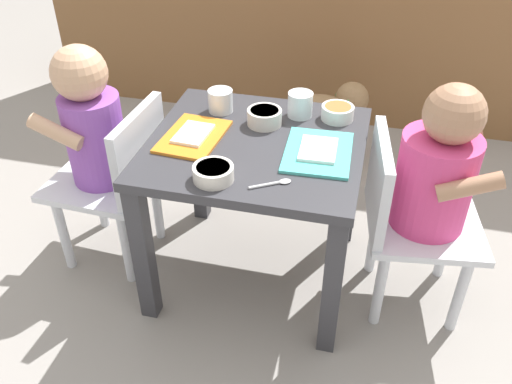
{
  "coord_description": "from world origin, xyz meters",
  "views": [
    {
      "loc": [
        0.28,
        -1.14,
        1.14
      ],
      "look_at": [
        0.0,
        0.0,
        0.29
      ],
      "focal_mm": 38.2,
      "sensor_mm": 36.0,
      "label": 1
    }
  ],
  "objects_px": {
    "cereal_bowl_right_side": "(213,173)",
    "water_cup_right": "(221,102)",
    "seated_child_left": "(98,136)",
    "seated_child_right": "(430,179)",
    "veggie_bowl_far": "(338,112)",
    "dining_table": "(256,170)",
    "food_tray_left": "(193,136)",
    "dog": "(316,119)",
    "veggie_bowl_near": "(265,117)",
    "spoon_by_left_tray": "(275,183)",
    "water_cup_left": "(300,106)",
    "food_tray_right": "(318,151)"
  },
  "relations": [
    {
      "from": "dining_table",
      "to": "food_tray_right",
      "type": "distance_m",
      "value": 0.18
    },
    {
      "from": "veggie_bowl_far",
      "to": "dog",
      "type": "bearing_deg",
      "value": 104.15
    },
    {
      "from": "seated_child_left",
      "to": "food_tray_right",
      "type": "xyz_separation_m",
      "value": [
        0.59,
        -0.0,
        0.04
      ]
    },
    {
      "from": "seated_child_left",
      "to": "water_cup_right",
      "type": "distance_m",
      "value": 0.34
    },
    {
      "from": "food_tray_left",
      "to": "water_cup_right",
      "type": "distance_m",
      "value": 0.16
    },
    {
      "from": "veggie_bowl_near",
      "to": "spoon_by_left_tray",
      "type": "height_order",
      "value": "veggie_bowl_near"
    },
    {
      "from": "water_cup_right",
      "to": "cereal_bowl_right_side",
      "type": "relative_size",
      "value": 0.72
    },
    {
      "from": "seated_child_right",
      "to": "dog",
      "type": "height_order",
      "value": "seated_child_right"
    },
    {
      "from": "food_tray_left",
      "to": "water_cup_left",
      "type": "bearing_deg",
      "value": 36.88
    },
    {
      "from": "dining_table",
      "to": "food_tray_left",
      "type": "bearing_deg",
      "value": -173.39
    },
    {
      "from": "food_tray_left",
      "to": "veggie_bowl_near",
      "type": "bearing_deg",
      "value": 34.86
    },
    {
      "from": "food_tray_right",
      "to": "cereal_bowl_right_side",
      "type": "bearing_deg",
      "value": -142.15
    },
    {
      "from": "dog",
      "to": "food_tray_left",
      "type": "distance_m",
      "value": 0.7
    },
    {
      "from": "cereal_bowl_right_side",
      "to": "spoon_by_left_tray",
      "type": "xyz_separation_m",
      "value": [
        0.14,
        0.01,
        -0.02
      ]
    },
    {
      "from": "seated_child_right",
      "to": "dog",
      "type": "xyz_separation_m",
      "value": [
        -0.35,
        0.59,
        -0.19
      ]
    },
    {
      "from": "seated_child_right",
      "to": "dog",
      "type": "distance_m",
      "value": 0.72
    },
    {
      "from": "seated_child_left",
      "to": "veggie_bowl_near",
      "type": "xyz_separation_m",
      "value": [
        0.43,
        0.11,
        0.06
      ]
    },
    {
      "from": "seated_child_right",
      "to": "veggie_bowl_far",
      "type": "xyz_separation_m",
      "value": [
        -0.25,
        0.17,
        0.06
      ]
    },
    {
      "from": "seated_child_right",
      "to": "veggie_bowl_far",
      "type": "bearing_deg",
      "value": 146.05
    },
    {
      "from": "dining_table",
      "to": "water_cup_right",
      "type": "bearing_deg",
      "value": 134.07
    },
    {
      "from": "dining_table",
      "to": "water_cup_right",
      "type": "distance_m",
      "value": 0.22
    },
    {
      "from": "dining_table",
      "to": "food_tray_right",
      "type": "relative_size",
      "value": 2.52
    },
    {
      "from": "dining_table",
      "to": "seated_child_left",
      "type": "relative_size",
      "value": 0.82
    },
    {
      "from": "veggie_bowl_far",
      "to": "spoon_by_left_tray",
      "type": "distance_m",
      "value": 0.35
    },
    {
      "from": "dog",
      "to": "spoon_by_left_tray",
      "type": "height_order",
      "value": "spoon_by_left_tray"
    },
    {
      "from": "water_cup_right",
      "to": "cereal_bowl_right_side",
      "type": "height_order",
      "value": "water_cup_right"
    },
    {
      "from": "dining_table",
      "to": "food_tray_left",
      "type": "height_order",
      "value": "food_tray_left"
    },
    {
      "from": "veggie_bowl_far",
      "to": "spoon_by_left_tray",
      "type": "xyz_separation_m",
      "value": [
        -0.1,
        -0.34,
        -0.02
      ]
    },
    {
      "from": "food_tray_right",
      "to": "veggie_bowl_near",
      "type": "xyz_separation_m",
      "value": [
        -0.16,
        0.11,
        0.02
      ]
    },
    {
      "from": "seated_child_right",
      "to": "food_tray_right",
      "type": "xyz_separation_m",
      "value": [
        -0.27,
        -0.02,
        0.05
      ]
    },
    {
      "from": "dog",
      "to": "veggie_bowl_far",
      "type": "bearing_deg",
      "value": -75.85
    },
    {
      "from": "water_cup_right",
      "to": "veggie_bowl_far",
      "type": "height_order",
      "value": "water_cup_right"
    },
    {
      "from": "seated_child_right",
      "to": "food_tray_right",
      "type": "height_order",
      "value": "seated_child_right"
    },
    {
      "from": "spoon_by_left_tray",
      "to": "water_cup_left",
      "type": "bearing_deg",
      "value": 90.35
    },
    {
      "from": "veggie_bowl_far",
      "to": "water_cup_left",
      "type": "bearing_deg",
      "value": -176.95
    },
    {
      "from": "veggie_bowl_far",
      "to": "spoon_by_left_tray",
      "type": "relative_size",
      "value": 0.94
    },
    {
      "from": "dining_table",
      "to": "dog",
      "type": "bearing_deg",
      "value": 82.76
    },
    {
      "from": "water_cup_left",
      "to": "cereal_bowl_right_side",
      "type": "xyz_separation_m",
      "value": [
        -0.14,
        -0.34,
        -0.01
      ]
    },
    {
      "from": "cereal_bowl_right_side",
      "to": "water_cup_right",
      "type": "bearing_deg",
      "value": 103.91
    },
    {
      "from": "water_cup_left",
      "to": "water_cup_right",
      "type": "distance_m",
      "value": 0.22
    },
    {
      "from": "seated_child_left",
      "to": "food_tray_left",
      "type": "height_order",
      "value": "seated_child_left"
    },
    {
      "from": "cereal_bowl_right_side",
      "to": "seated_child_left",
      "type": "bearing_deg",
      "value": 155.93
    },
    {
      "from": "seated_child_left",
      "to": "seated_child_right",
      "type": "height_order",
      "value": "seated_child_left"
    },
    {
      "from": "dining_table",
      "to": "dog",
      "type": "relative_size",
      "value": 1.45
    },
    {
      "from": "dog",
      "to": "veggie_bowl_far",
      "type": "height_order",
      "value": "veggie_bowl_far"
    },
    {
      "from": "dining_table",
      "to": "veggie_bowl_far",
      "type": "distance_m",
      "value": 0.27
    },
    {
      "from": "dining_table",
      "to": "food_tray_right",
      "type": "bearing_deg",
      "value": -6.61
    },
    {
      "from": "dining_table",
      "to": "veggie_bowl_far",
      "type": "xyz_separation_m",
      "value": [
        0.18,
        0.17,
        0.1
      ]
    },
    {
      "from": "cereal_bowl_right_side",
      "to": "spoon_by_left_tray",
      "type": "relative_size",
      "value": 1.01
    },
    {
      "from": "seated_child_right",
      "to": "food_tray_right",
      "type": "distance_m",
      "value": 0.28
    }
  ]
}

